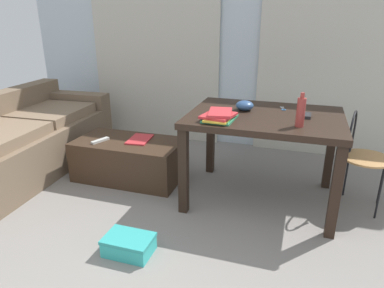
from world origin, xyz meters
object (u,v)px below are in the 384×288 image
(couch, at_px, (22,140))
(book_stack, at_px, (219,116))
(coffee_table, at_px, (129,159))
(magazine, at_px, (140,139))
(bowl, at_px, (245,105))
(tv_remote_on_table, at_px, (308,116))
(craft_table, at_px, (265,126))
(shoebox, at_px, (129,245))
(scissors, at_px, (283,109))
(wire_chair, at_px, (359,149))
(bottle_near, at_px, (301,112))
(tv_remote_primary, at_px, (100,141))

(couch, bearing_deg, book_stack, -3.98)
(coffee_table, xyz_separation_m, magazine, (0.10, 0.06, 0.20))
(bowl, relative_size, tv_remote_on_table, 1.05)
(tv_remote_on_table, bearing_deg, magazine, 179.83)
(coffee_table, relative_size, craft_table, 0.83)
(tv_remote_on_table, xyz_separation_m, shoebox, (-1.05, -1.06, -0.71))
(couch, xyz_separation_m, scissors, (2.52, 0.34, 0.45))
(scissors, bearing_deg, shoebox, -124.48)
(couch, bearing_deg, coffee_table, 7.03)
(couch, distance_m, wire_chair, 3.16)
(coffee_table, bearing_deg, magazine, 30.10)
(book_stack, relative_size, shoebox, 1.01)
(couch, bearing_deg, bottle_near, -2.78)
(wire_chair, relative_size, tv_remote_on_table, 5.76)
(bottle_near, bearing_deg, couch, 177.22)
(bowl, height_order, shoebox, bowl)
(tv_remote_on_table, height_order, scissors, tv_remote_on_table)
(bowl, relative_size, scissors, 1.22)
(book_stack, xyz_separation_m, tv_remote_primary, (-1.19, 0.18, -0.39))
(scissors, relative_size, shoebox, 0.37)
(bowl, height_order, magazine, bowl)
(craft_table, xyz_separation_m, wire_chair, (0.74, 0.13, -0.16))
(magazine, bearing_deg, shoebox, -74.38)
(bottle_near, distance_m, bowl, 0.56)
(couch, height_order, tv_remote_on_table, tv_remote_on_table)
(book_stack, distance_m, tv_remote_on_table, 0.70)
(couch, distance_m, magazine, 1.25)
(wire_chair, distance_m, book_stack, 1.17)
(coffee_table, xyz_separation_m, tv_remote_on_table, (1.59, 0.01, 0.58))
(couch, relative_size, craft_table, 1.67)
(craft_table, bearing_deg, bottle_near, -42.79)
(bottle_near, distance_m, scissors, 0.50)
(wire_chair, relative_size, scissors, 6.69)
(tv_remote_primary, bearing_deg, tv_remote_on_table, 23.66)
(coffee_table, relative_size, book_stack, 3.09)
(tv_remote_on_table, distance_m, magazine, 1.54)
(shoebox, bearing_deg, tv_remote_primary, 129.26)
(craft_table, xyz_separation_m, bottle_near, (0.27, -0.25, 0.21))
(magazine, bearing_deg, coffee_table, -156.01)
(couch, height_order, book_stack, book_stack)
(tv_remote_on_table, xyz_separation_m, magazine, (-1.49, 0.05, -0.38))
(bottle_near, distance_m, shoebox, 1.50)
(couch, distance_m, bowl, 2.28)
(coffee_table, height_order, scissors, scissors)
(tv_remote_on_table, relative_size, scissors, 1.16)
(bottle_near, height_order, magazine, bottle_near)
(book_stack, bearing_deg, bowl, 68.88)
(coffee_table, bearing_deg, tv_remote_primary, -156.45)
(tv_remote_primary, bearing_deg, wire_chair, 25.61)
(craft_table, xyz_separation_m, magazine, (-1.17, 0.08, -0.27))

